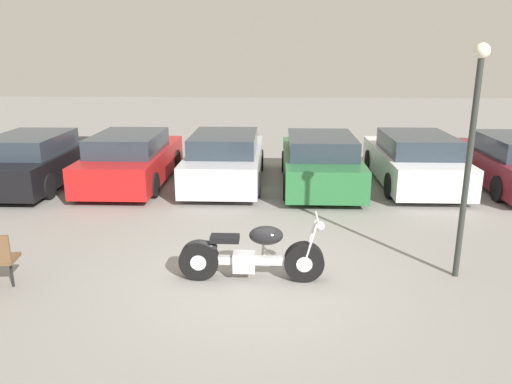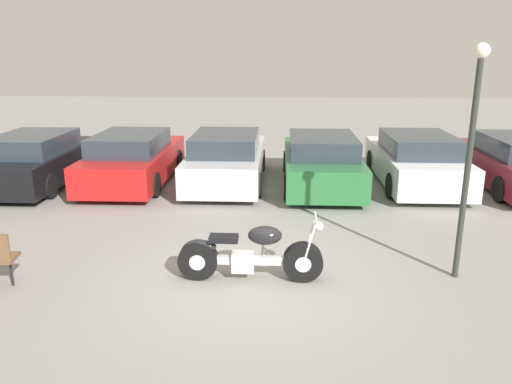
{
  "view_description": "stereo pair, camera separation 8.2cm",
  "coord_description": "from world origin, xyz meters",
  "px_view_note": "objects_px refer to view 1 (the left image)",
  "views": [
    {
      "loc": [
        0.36,
        -7.03,
        3.45
      ],
      "look_at": [
        0.0,
        1.99,
        0.85
      ],
      "focal_mm": 35.0,
      "sensor_mm": 36.0,
      "label": 1
    },
    {
      "loc": [
        0.44,
        -7.02,
        3.45
      ],
      "look_at": [
        0.0,
        1.99,
        0.85
      ],
      "focal_mm": 35.0,
      "sensor_mm": 36.0,
      "label": 2
    }
  ],
  "objects_px": {
    "parked_car_silver": "(225,159)",
    "parked_car_green": "(320,162)",
    "lamp_post": "(472,139)",
    "parked_car_white": "(414,160)",
    "motorcycle": "(250,255)",
    "parked_car_red": "(132,159)",
    "parked_car_black": "(36,160)"
  },
  "relations": [
    {
      "from": "parked_car_green",
      "to": "parked_car_silver",
      "type": "bearing_deg",
      "value": 175.58
    },
    {
      "from": "parked_car_green",
      "to": "parked_car_white",
      "type": "distance_m",
      "value": 2.48
    },
    {
      "from": "motorcycle",
      "to": "parked_car_silver",
      "type": "distance_m",
      "value": 5.85
    },
    {
      "from": "parked_car_silver",
      "to": "parked_car_white",
      "type": "bearing_deg",
      "value": 0.74
    },
    {
      "from": "parked_car_silver",
      "to": "lamp_post",
      "type": "height_order",
      "value": "lamp_post"
    },
    {
      "from": "parked_car_black",
      "to": "parked_car_red",
      "type": "relative_size",
      "value": 1.0
    },
    {
      "from": "parked_car_silver",
      "to": "parked_car_green",
      "type": "bearing_deg",
      "value": -4.42
    },
    {
      "from": "motorcycle",
      "to": "parked_car_silver",
      "type": "height_order",
      "value": "parked_car_silver"
    },
    {
      "from": "motorcycle",
      "to": "parked_car_green",
      "type": "height_order",
      "value": "parked_car_green"
    },
    {
      "from": "parked_car_silver",
      "to": "parked_car_green",
      "type": "distance_m",
      "value": 2.48
    },
    {
      "from": "motorcycle",
      "to": "parked_car_red",
      "type": "relative_size",
      "value": 0.5
    },
    {
      "from": "motorcycle",
      "to": "parked_car_black",
      "type": "bearing_deg",
      "value": 137.25
    },
    {
      "from": "motorcycle",
      "to": "parked_car_black",
      "type": "xyz_separation_m",
      "value": [
        -5.88,
        5.44,
        0.23
      ]
    },
    {
      "from": "parked_car_red",
      "to": "parked_car_white",
      "type": "distance_m",
      "value": 7.41
    },
    {
      "from": "parked_car_white",
      "to": "lamp_post",
      "type": "height_order",
      "value": "lamp_post"
    },
    {
      "from": "parked_car_silver",
      "to": "parked_car_white",
      "type": "distance_m",
      "value": 4.94
    },
    {
      "from": "motorcycle",
      "to": "parked_car_white",
      "type": "relative_size",
      "value": 0.5
    },
    {
      "from": "parked_car_red",
      "to": "lamp_post",
      "type": "xyz_separation_m",
      "value": [
        6.65,
        -5.4,
        1.55
      ]
    },
    {
      "from": "lamp_post",
      "to": "parked_car_black",
      "type": "bearing_deg",
      "value": 150.37
    },
    {
      "from": "parked_car_black",
      "to": "parked_car_white",
      "type": "bearing_deg",
      "value": 2.29
    },
    {
      "from": "parked_car_green",
      "to": "parked_car_red",
      "type": "bearing_deg",
      "value": 179.11
    },
    {
      "from": "parked_car_red",
      "to": "parked_car_green",
      "type": "relative_size",
      "value": 1.0
    },
    {
      "from": "parked_car_white",
      "to": "lamp_post",
      "type": "distance_m",
      "value": 5.84
    },
    {
      "from": "parked_car_green",
      "to": "lamp_post",
      "type": "height_order",
      "value": "lamp_post"
    },
    {
      "from": "parked_car_silver",
      "to": "motorcycle",
      "type": "bearing_deg",
      "value": -80.73
    },
    {
      "from": "parked_car_black",
      "to": "lamp_post",
      "type": "distance_m",
      "value": 10.6
    },
    {
      "from": "parked_car_silver",
      "to": "lamp_post",
      "type": "bearing_deg",
      "value": -52.88
    },
    {
      "from": "lamp_post",
      "to": "parked_car_red",
      "type": "bearing_deg",
      "value": 140.89
    },
    {
      "from": "parked_car_red",
      "to": "parked_car_white",
      "type": "height_order",
      "value": "same"
    },
    {
      "from": "parked_car_black",
      "to": "parked_car_red",
      "type": "distance_m",
      "value": 2.48
    },
    {
      "from": "motorcycle",
      "to": "parked_car_red",
      "type": "xyz_separation_m",
      "value": [
        -3.41,
        5.66,
        0.23
      ]
    },
    {
      "from": "parked_car_green",
      "to": "lamp_post",
      "type": "xyz_separation_m",
      "value": [
        1.71,
        -5.33,
        1.55
      ]
    }
  ]
}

